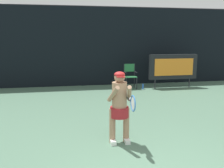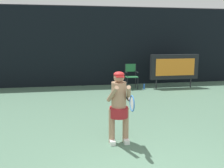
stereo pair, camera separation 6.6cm
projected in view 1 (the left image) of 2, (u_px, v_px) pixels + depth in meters
backdrop_screen at (92, 47)px, 11.42m from camera, size 18.00×0.12×3.66m
scoreboard at (173, 67)px, 10.94m from camera, size 2.20×0.21×1.50m
umpire_chair at (130, 75)px, 10.84m from camera, size 0.52×0.44×1.08m
water_bottle at (143, 86)px, 10.75m from camera, size 0.07×0.07×0.27m
tennis_player at (120, 104)px, 5.11m from camera, size 0.52×0.59×1.53m
tennis_racket at (133, 103)px, 4.61m from camera, size 0.03×0.60×0.31m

